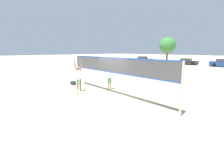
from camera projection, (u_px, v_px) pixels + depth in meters
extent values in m
plane|color=#C6B28C|center=(112.00, 95.00, 9.80)|extent=(200.00, 200.00, 0.00)
cylinder|color=beige|center=(77.00, 70.00, 12.86)|extent=(0.09, 0.09, 2.46)
cylinder|color=beige|center=(182.00, 89.00, 6.37)|extent=(0.09, 0.09, 2.46)
cube|color=#47474C|center=(112.00, 65.00, 9.50)|extent=(8.77, 0.02, 1.00)
cube|color=#1E4CB2|center=(112.00, 58.00, 9.42)|extent=(8.77, 0.03, 0.06)
cube|color=#1E4CB2|center=(112.00, 72.00, 9.57)|extent=(8.77, 0.03, 0.06)
cylinder|color=#8C664C|center=(78.00, 88.00, 10.52)|extent=(0.11, 0.11, 0.49)
cylinder|color=#267F3F|center=(78.00, 82.00, 10.45)|extent=(0.12, 0.12, 0.40)
cylinder|color=#8C664C|center=(80.00, 88.00, 10.65)|extent=(0.11, 0.11, 0.49)
cylinder|color=#267F3F|center=(80.00, 82.00, 10.58)|extent=(0.12, 0.12, 0.40)
cylinder|color=white|center=(79.00, 75.00, 10.43)|extent=(0.28, 0.28, 0.64)
sphere|color=#8C664C|center=(79.00, 68.00, 10.36)|extent=(0.25, 0.25, 0.25)
cylinder|color=#8C664C|center=(75.00, 66.00, 10.17)|extent=(0.08, 0.23, 0.71)
cylinder|color=#8C664C|center=(82.00, 65.00, 10.49)|extent=(0.08, 0.23, 0.71)
cylinder|color=beige|center=(110.00, 86.00, 11.24)|extent=(0.11, 0.11, 0.49)
cylinder|color=#267F3F|center=(110.00, 80.00, 11.17)|extent=(0.12, 0.12, 0.40)
cylinder|color=beige|center=(108.00, 86.00, 11.10)|extent=(0.11, 0.11, 0.49)
cylinder|color=#267F3F|center=(108.00, 81.00, 11.03)|extent=(0.12, 0.12, 0.40)
cylinder|color=white|center=(109.00, 74.00, 11.02)|extent=(0.28, 0.28, 0.62)
sphere|color=beige|center=(109.00, 68.00, 10.95)|extent=(0.24, 0.24, 0.24)
cylinder|color=beige|center=(112.00, 65.00, 11.08)|extent=(0.08, 0.22, 0.70)
cylinder|color=beige|center=(107.00, 65.00, 10.76)|extent=(0.08, 0.22, 0.70)
sphere|color=silver|center=(78.00, 92.00, 10.10)|extent=(0.23, 0.23, 0.23)
cube|color=#2D2D33|center=(73.00, 83.00, 12.69)|extent=(0.48, 0.28, 0.30)
cube|color=#232328|center=(143.00, 60.00, 37.88)|extent=(4.52, 2.69, 0.78)
cube|color=#2D333D|center=(142.00, 57.00, 37.90)|extent=(2.21, 2.09, 0.53)
cylinder|color=black|center=(149.00, 61.00, 37.85)|extent=(0.67, 0.34, 0.64)
cylinder|color=black|center=(147.00, 61.00, 36.42)|extent=(0.67, 0.34, 0.64)
cylinder|color=black|center=(140.00, 60.00, 39.39)|extent=(0.67, 0.34, 0.64)
cylinder|color=black|center=(137.00, 61.00, 37.96)|extent=(0.67, 0.34, 0.64)
cube|color=#232328|center=(187.00, 62.00, 31.17)|extent=(4.28, 2.24, 0.69)
cube|color=#2D333D|center=(186.00, 60.00, 31.22)|extent=(2.02, 1.83, 0.46)
cylinder|color=black|center=(195.00, 63.00, 31.00)|extent=(0.66, 0.29, 0.64)
cylinder|color=black|center=(193.00, 64.00, 29.75)|extent=(0.66, 0.29, 0.64)
cylinder|color=black|center=(182.00, 62.00, 32.64)|extent=(0.66, 0.29, 0.64)
cylinder|color=black|center=(179.00, 63.00, 31.40)|extent=(0.66, 0.29, 0.64)
cube|color=#2D333D|center=(224.00, 60.00, 26.43)|extent=(2.06, 1.81, 0.46)
cylinder|color=black|center=(216.00, 64.00, 28.00)|extent=(0.65, 0.24, 0.64)
cylinder|color=black|center=(214.00, 65.00, 26.76)|extent=(0.65, 0.24, 0.64)
cylinder|color=brown|center=(167.00, 56.00, 38.22)|extent=(0.43, 0.43, 3.17)
sphere|color=#387A38|center=(168.00, 45.00, 37.80)|extent=(4.01, 4.01, 4.01)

